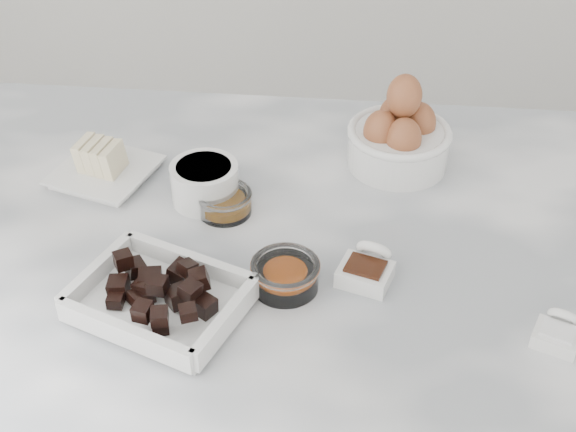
% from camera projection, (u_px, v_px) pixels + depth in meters
% --- Properties ---
extents(marble_slab, '(1.20, 0.80, 0.04)m').
position_uv_depth(marble_slab, '(270.00, 267.00, 1.01)').
color(marble_slab, white).
rests_on(marble_slab, cabinet).
extents(chocolate_dish, '(0.23, 0.20, 0.05)m').
position_uv_depth(chocolate_dish, '(159.00, 296.00, 0.91)').
color(chocolate_dish, white).
rests_on(chocolate_dish, marble_slab).
extents(butter_plate, '(0.16, 0.16, 0.05)m').
position_uv_depth(butter_plate, '(103.00, 166.00, 1.12)').
color(butter_plate, white).
rests_on(butter_plate, marble_slab).
extents(sugar_ramekin, '(0.09, 0.09, 0.05)m').
position_uv_depth(sugar_ramekin, '(205.00, 182.00, 1.07)').
color(sugar_ramekin, white).
rests_on(sugar_ramekin, marble_slab).
extents(egg_bowl, '(0.15, 0.15, 0.14)m').
position_uv_depth(egg_bowl, '(399.00, 136.00, 1.13)').
color(egg_bowl, white).
rests_on(egg_bowl, marble_slab).
extents(honey_bowl, '(0.07, 0.07, 0.03)m').
position_uv_depth(honey_bowl, '(225.00, 202.00, 1.06)').
color(honey_bowl, white).
rests_on(honey_bowl, marble_slab).
extents(zest_bowl, '(0.08, 0.08, 0.04)m').
position_uv_depth(zest_bowl, '(285.00, 274.00, 0.94)').
color(zest_bowl, white).
rests_on(zest_bowl, marble_slab).
extents(vanilla_spoon, '(0.07, 0.09, 0.05)m').
position_uv_depth(vanilla_spoon, '(367.00, 268.00, 0.95)').
color(vanilla_spoon, white).
rests_on(vanilla_spoon, marble_slab).
extents(salt_spoon, '(0.06, 0.07, 0.04)m').
position_uv_depth(salt_spoon, '(558.00, 332.00, 0.87)').
color(salt_spoon, white).
rests_on(salt_spoon, marble_slab).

